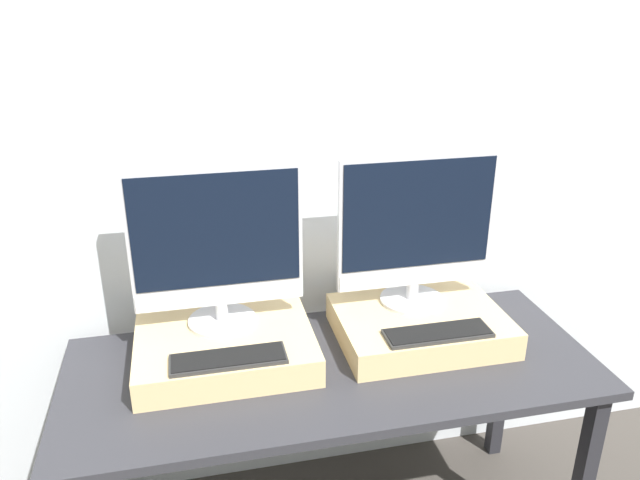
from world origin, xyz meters
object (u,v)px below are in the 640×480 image
(monitor_left, at_px, (217,247))
(keyboard_right, at_px, (438,333))
(monitor_right, at_px, (416,230))
(keyboard_left, at_px, (228,359))

(monitor_left, relative_size, keyboard_right, 1.57)
(monitor_left, xyz_separation_m, monitor_right, (0.65, 0.00, 0.00))
(monitor_left, height_order, monitor_right, same)
(keyboard_left, xyz_separation_m, keyboard_right, (0.65, 0.00, 0.00))
(monitor_right, relative_size, keyboard_right, 1.57)
(keyboard_right, bearing_deg, keyboard_left, 180.00)
(keyboard_left, distance_m, monitor_right, 0.74)
(keyboard_left, height_order, keyboard_right, same)
(monitor_right, bearing_deg, keyboard_right, -90.00)
(keyboard_left, distance_m, keyboard_right, 0.65)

